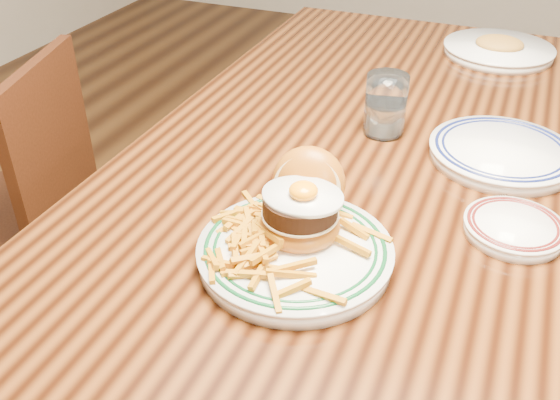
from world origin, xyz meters
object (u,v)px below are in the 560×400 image
at_px(chair_left, 24,203).
at_px(table, 362,180).
at_px(side_plate, 514,227).
at_px(main_plate, 298,234).

bearing_deg(chair_left, table, -9.94).
distance_m(table, side_plate, 0.37).
xyz_separation_m(main_plate, side_plate, (0.30, 0.17, -0.02)).
distance_m(chair_left, side_plate, 1.20).
xyz_separation_m(table, main_plate, (0.00, -0.38, 0.13)).
xyz_separation_m(table, chair_left, (-0.86, -0.09, -0.22)).
bearing_deg(chair_left, side_plate, -21.56).
relative_size(table, chair_left, 1.94).
bearing_deg(chair_left, main_plate, -34.52).
height_order(table, main_plate, main_plate).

